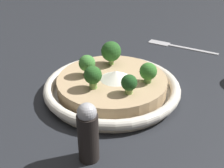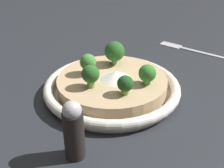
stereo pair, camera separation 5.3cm
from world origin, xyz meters
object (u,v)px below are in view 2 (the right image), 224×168
at_px(broccoli_front_left, 147,74).
at_px(broccoli_back, 91,75).
at_px(broccoli_back_right, 88,63).
at_px(risotto_bowl, 112,86).
at_px(pepper_shaker, 74,130).
at_px(broccoli_left, 125,84).
at_px(fork_utensil, 186,48).
at_px(broccoli_front, 115,52).

bearing_deg(broccoli_front_left, broccoli_back, 43.52).
height_order(broccoli_back, broccoli_back_right, same).
bearing_deg(broccoli_front_left, risotto_bowl, 16.65).
bearing_deg(broccoli_back, broccoli_back_right, -42.74).
bearing_deg(pepper_shaker, broccoli_left, -85.93).
xyz_separation_m(broccoli_back_right, pepper_shaker, (-0.11, 0.15, -0.01)).
bearing_deg(broccoli_left, broccoli_back_right, -9.83).
xyz_separation_m(broccoli_front_left, pepper_shaker, (0.00, 0.18, -0.01)).
height_order(broccoli_left, fork_utensil, broccoli_left).
xyz_separation_m(risotto_bowl, broccoli_front, (0.03, -0.05, 0.05)).
height_order(broccoli_front, fork_utensil, broccoli_front).
height_order(broccoli_back, broccoli_front, broccoli_front).
xyz_separation_m(broccoli_back, pepper_shaker, (-0.07, 0.11, -0.01)).
xyz_separation_m(broccoli_front_left, fork_utensil, (0.05, -0.27, -0.05)).
xyz_separation_m(broccoli_back_right, fork_utensil, (-0.06, -0.31, -0.06)).
relative_size(broccoli_back_right, broccoli_front_left, 1.07).
height_order(broccoli_back_right, pepper_shaker, pepper_shaker).
relative_size(broccoli_back, broccoli_left, 1.21).
bearing_deg(broccoli_left, pepper_shaker, 94.07).
bearing_deg(broccoli_back_right, risotto_bowl, -161.43).
bearing_deg(broccoli_front, pepper_shaker, 113.95).
distance_m(risotto_bowl, broccoli_back_right, 0.06).
xyz_separation_m(fork_utensil, pepper_shaker, (-0.05, 0.46, 0.04)).
bearing_deg(risotto_bowl, broccoli_back_right, 18.57).
height_order(broccoli_back, broccoli_front_left, broccoli_back).
distance_m(risotto_bowl, broccoli_front_left, 0.08).
relative_size(broccoli_front_left, broccoli_front, 0.78).
bearing_deg(pepper_shaker, fork_utensil, -84.36).
distance_m(risotto_bowl, broccoli_left, 0.07).
height_order(broccoli_front_left, broccoli_front, broccoli_front).
height_order(broccoli_back, pepper_shaker, pepper_shaker).
bearing_deg(fork_utensil, broccoli_front, 77.17).
relative_size(broccoli_back_right, pepper_shaker, 0.45).
bearing_deg(broccoli_back, pepper_shaker, 121.81).
bearing_deg(pepper_shaker, broccoli_front_left, -90.48).
height_order(broccoli_front, pepper_shaker, pepper_shaker).
bearing_deg(broccoli_front_left, broccoli_back_right, 17.45).
bearing_deg(broccoli_front_left, broccoli_left, 78.09).
distance_m(broccoli_front, fork_utensil, 0.26).
relative_size(broccoli_back, broccoli_front_left, 1.10).
bearing_deg(risotto_bowl, broccoli_back, 80.51).
height_order(broccoli_back_right, broccoli_left, broccoli_back_right).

